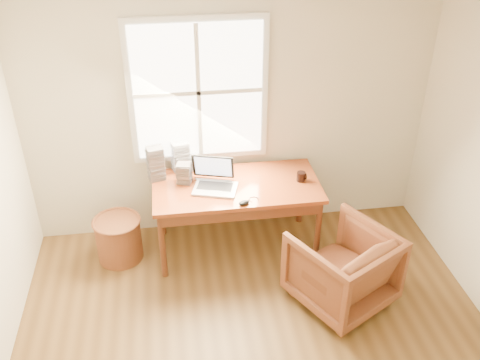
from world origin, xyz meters
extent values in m
cube|color=white|center=(0.00, 0.00, 2.61)|extent=(4.00, 4.50, 0.02)
cube|color=beige|center=(0.00, 2.26, 1.30)|extent=(4.00, 0.02, 2.60)
cube|color=silver|center=(-0.30, 2.22, 1.55)|extent=(1.32, 0.05, 1.42)
cube|color=white|center=(-0.30, 2.19, 1.55)|extent=(1.20, 0.02, 1.30)
cube|color=silver|center=(-0.30, 2.18, 1.55)|extent=(0.04, 0.02, 1.30)
cube|color=silver|center=(-0.30, 2.18, 1.55)|extent=(1.20, 0.02, 0.04)
cube|color=brown|center=(0.00, 1.80, 0.73)|extent=(1.60, 0.80, 0.04)
imported|color=brown|center=(0.81, 0.92, 0.36)|extent=(1.06, 1.07, 0.72)
cylinder|color=brown|center=(-1.17, 1.80, 0.22)|extent=(0.48, 0.48, 0.44)
ellipsoid|color=black|center=(0.02, 1.46, 0.77)|extent=(0.12, 0.10, 0.04)
cylinder|color=black|center=(0.63, 1.78, 0.80)|extent=(0.11, 0.11, 0.09)
cube|color=silver|center=(-0.51, 2.16, 0.91)|extent=(0.19, 0.18, 0.31)
cube|color=#27272C|center=(-0.49, 1.91, 0.85)|extent=(0.16, 0.15, 0.20)
cube|color=gray|center=(-0.75, 2.02, 0.92)|extent=(0.18, 0.17, 0.34)
cube|color=#B7BAC3|center=(-0.41, 2.15, 0.83)|extent=(0.13, 0.11, 0.16)
camera|label=1|loc=(-0.59, -2.49, 3.47)|focal=40.00mm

